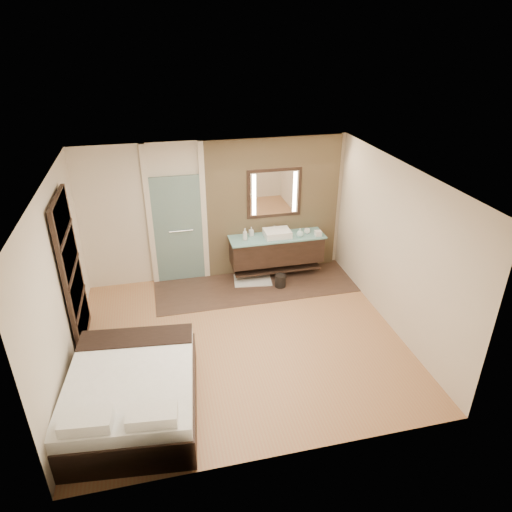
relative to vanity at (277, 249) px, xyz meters
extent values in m
plane|color=#AC6D48|center=(-1.10, -1.92, -0.58)|extent=(5.00, 5.00, 0.00)
cube|color=#3B2920|center=(-0.50, -0.32, -0.57)|extent=(3.80, 1.30, 0.01)
cube|color=tan|center=(0.00, 0.29, 0.77)|extent=(2.60, 0.08, 2.70)
cube|color=black|center=(0.00, 0.00, -0.01)|extent=(1.80, 0.50, 0.50)
cube|color=black|center=(0.00, 0.00, -0.40)|extent=(1.71, 0.45, 0.04)
cube|color=#8AD3D0|center=(0.00, -0.02, 0.27)|extent=(1.85, 0.55, 0.03)
cube|color=white|center=(0.00, -0.02, 0.35)|extent=(0.50, 0.38, 0.13)
cylinder|color=silver|center=(0.00, 0.17, 0.37)|extent=(0.03, 0.03, 0.18)
cylinder|color=silver|center=(0.00, 0.13, 0.45)|extent=(0.02, 0.10, 0.02)
cube|color=black|center=(0.00, 0.24, 1.07)|extent=(1.06, 0.03, 0.96)
cube|color=white|center=(0.00, 0.23, 1.07)|extent=(0.94, 0.01, 0.84)
cube|color=#FCE2BD|center=(-0.40, 0.22, 1.07)|extent=(0.07, 0.01, 0.80)
cube|color=#FCE2BD|center=(0.40, 0.22, 1.07)|extent=(0.07, 0.01, 0.80)
cube|color=#9FC9C1|center=(-1.85, 0.28, 0.47)|extent=(0.90, 0.05, 2.10)
cylinder|color=silver|center=(-1.80, 0.23, 0.47)|extent=(0.45, 0.03, 0.03)
cube|color=beige|center=(-2.35, 0.29, 0.77)|extent=(0.10, 0.08, 2.70)
cube|color=beige|center=(-1.35, 0.29, 0.77)|extent=(0.10, 0.08, 2.70)
cube|color=black|center=(-3.53, -1.32, 0.62)|extent=(0.06, 1.20, 2.40)
cube|color=beige|center=(-3.51, -1.32, -0.21)|extent=(0.02, 1.06, 0.52)
cube|color=beige|center=(-3.51, -1.32, 0.38)|extent=(0.02, 1.06, 0.52)
cube|color=beige|center=(-3.51, -1.32, 0.96)|extent=(0.02, 1.06, 0.52)
cube|color=beige|center=(-3.51, -1.32, 1.55)|extent=(0.02, 1.06, 0.52)
cube|color=black|center=(-2.75, -3.07, -0.36)|extent=(1.80, 2.15, 0.44)
cube|color=white|center=(-2.75, -3.07, -0.05)|extent=(1.74, 2.09, 0.18)
cube|color=black|center=(-2.67, -2.33, 0.04)|extent=(1.58, 0.61, 0.04)
cube|color=white|center=(-3.18, -3.82, 0.12)|extent=(0.58, 0.36, 0.14)
cube|color=white|center=(-2.49, -3.90, 0.12)|extent=(0.58, 0.36, 0.14)
cube|color=silver|center=(-0.51, -0.12, -0.56)|extent=(0.78, 0.59, 0.02)
cylinder|color=black|center=(-0.04, -0.46, -0.45)|extent=(0.22, 0.22, 0.26)
cube|color=silver|center=(0.78, -0.17, 0.33)|extent=(0.13, 0.13, 0.10)
imported|color=silver|center=(-0.63, -0.04, 0.40)|extent=(0.12, 0.12, 0.23)
imported|color=#B2B2B2|center=(-0.48, 0.13, 0.37)|extent=(0.09, 0.09, 0.18)
imported|color=silver|center=(0.43, -0.12, 0.37)|extent=(0.17, 0.17, 0.17)
imported|color=white|center=(0.61, -0.01, 0.33)|extent=(0.13, 0.13, 0.09)
camera|label=1|loc=(-2.21, -7.70, 3.92)|focal=32.00mm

